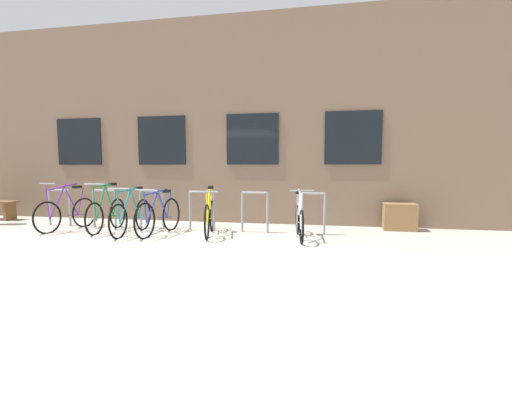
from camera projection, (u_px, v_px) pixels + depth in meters
ground_plane at (148, 248)px, 6.65m from camera, size 42.00×42.00×0.00m
storefront_building at (242, 134)px, 13.21m from camera, size 28.00×7.63×5.11m
bike_rack at (176, 206)px, 8.50m from camera, size 6.61×0.05×0.89m
bicycle_blue at (159, 216)px, 7.97m from camera, size 0.44×1.79×0.99m
bicycle_teal at (131, 216)px, 8.00m from camera, size 0.44×1.79×1.02m
bicycle_white at (299, 220)px, 7.51m from camera, size 0.45×1.68×1.01m
bicycle_green at (107, 213)px, 8.35m from camera, size 0.44×1.68×1.09m
bicycle_yellow at (210, 216)px, 7.89m from camera, size 0.52×1.68×1.02m
bicycle_purple at (67, 213)px, 8.51m from camera, size 0.47×1.68×1.09m
planter_box at (400, 217)px, 8.47m from camera, size 0.70×0.44×0.60m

